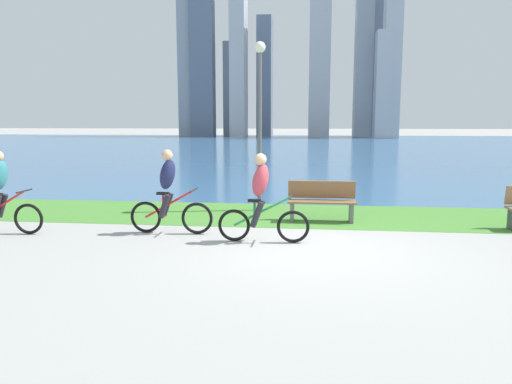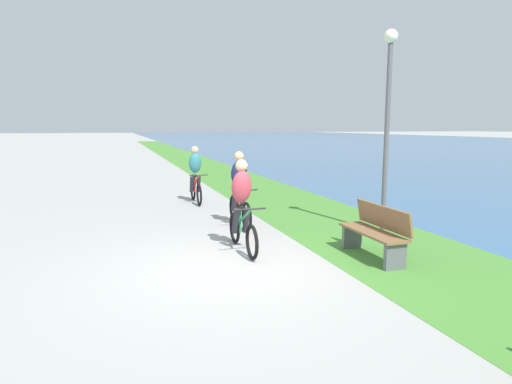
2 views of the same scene
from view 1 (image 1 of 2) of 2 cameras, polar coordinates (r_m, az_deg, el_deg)
The scene contains 9 objects.
ground_plane at distance 8.46m, azimuth 6.30°, elevation -6.84°, with size 300.00×300.00×0.00m, color #9E9E99.
grass_strip_bayside at distance 11.50m, azimuth 6.40°, elevation -2.76°, with size 120.00×2.96×0.01m, color #478433.
bay_water_surface at distance 46.26m, azimuth 6.60°, elevation 5.54°, with size 300.00×66.88×0.00m, color #386693.
cyclist_lead at distance 8.79m, azimuth 0.63°, elevation -0.70°, with size 1.70×0.52×1.64m.
cyclist_trailing at distance 9.64m, azimuth -10.31°, elevation 0.01°, with size 1.68×0.52×1.67m.
cyclist_distant_rear at distance 10.73m, azimuth -27.99°, elevation -0.02°, with size 1.61×0.52×1.65m.
bench_far_along_path at distance 10.80m, azimuth 7.78°, elevation -1.11°, with size 1.50×0.47×0.90m.
lamppost_tall at distance 11.91m, azimuth 0.45°, elevation 10.59°, with size 0.28×0.28×4.12m.
city_skyline_far_shore at distance 72.58m, azimuth 4.29°, elevation 15.72°, with size 31.42×11.16×27.17m.
Camera 1 is at (0.02, -8.17, 2.21)m, focal length 33.71 mm.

